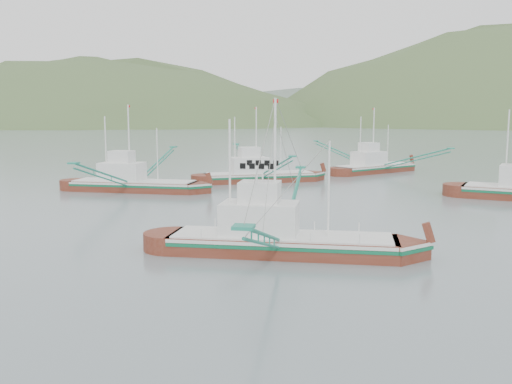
# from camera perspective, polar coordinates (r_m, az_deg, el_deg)

# --- Properties ---
(ground) EXTENTS (1200.00, 1200.00, 0.00)m
(ground) POSITION_cam_1_polar(r_m,az_deg,el_deg) (32.02, -1.67, -7.14)
(ground) COLOR slate
(ground) RESTS_ON ground
(main_boat) EXTENTS (13.53, 24.45, 9.89)m
(main_boat) POSITION_cam_1_polar(r_m,az_deg,el_deg) (33.84, 2.26, -3.85)
(main_boat) COLOR #5D2213
(main_boat) RESTS_ON ground
(bg_boat_far) EXTENTS (13.65, 22.99, 9.81)m
(bg_boat_far) POSITION_cam_1_polar(r_m,az_deg,el_deg) (69.40, 0.30, 2.65)
(bg_boat_far) COLOR #5D2213
(bg_boat_far) RESTS_ON ground
(bg_boat_left) EXTENTS (13.73, 24.57, 9.94)m
(bg_boat_left) POSITION_cam_1_polar(r_m,az_deg,el_deg) (62.56, -12.27, 1.32)
(bg_boat_left) COLOR #5D2213
(bg_boat_left) RESTS_ON ground
(bg_boat_extra) EXTENTS (20.39, 19.91, 9.81)m
(bg_boat_extra) POSITION_cam_1_polar(r_m,az_deg,el_deg) (82.27, 11.78, 3.38)
(bg_boat_extra) COLOR #5D2213
(bg_boat_extra) RESTS_ON ground
(headland_left) EXTENTS (448.00, 308.00, 210.00)m
(headland_left) POSITION_cam_1_polar(r_m,az_deg,el_deg) (432.40, -16.65, 6.43)
(headland_left) COLOR #435C2F
(headland_left) RESTS_ON ground
(ridge_distant) EXTENTS (960.00, 400.00, 240.00)m
(ridge_distant) POSITION_cam_1_polar(r_m,az_deg,el_deg) (590.96, 11.33, 6.89)
(ridge_distant) COLOR slate
(ridge_distant) RESTS_ON ground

